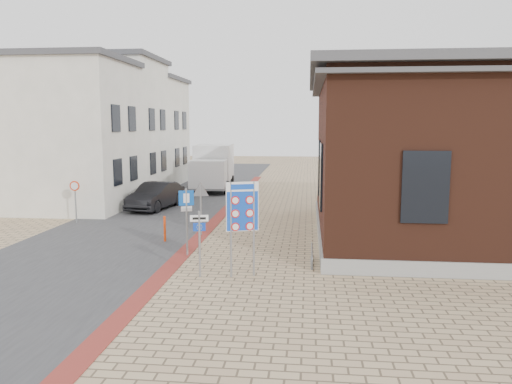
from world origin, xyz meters
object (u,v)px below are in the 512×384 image
at_px(box_truck, 213,167).
at_px(bollard, 165,229).
at_px(essen_sign, 199,234).
at_px(parking_sign, 187,210).
at_px(border_sign, 242,209).
at_px(sedan, 156,196).

distance_m(box_truck, bollard, 16.00).
height_order(essen_sign, parking_sign, parking_sign).
relative_size(box_truck, bollard, 6.00).
distance_m(border_sign, parking_sign, 3.24).
height_order(sedan, parking_sign, parking_sign).
bearing_deg(parking_sign, bollard, 105.14).
relative_size(border_sign, essen_sign, 1.43).
relative_size(parking_sign, bollard, 2.32).
height_order(parking_sign, bollard, parking_sign).
distance_m(border_sign, bollard, 5.84).
xyz_separation_m(box_truck, bollard, (1.11, -15.92, -1.14)).
relative_size(box_truck, parking_sign, 2.59).
distance_m(box_truck, essen_sign, 20.65).
xyz_separation_m(sedan, border_sign, (6.45, -11.87, 1.39)).
bearing_deg(sedan, bollard, -60.82).
relative_size(border_sign, parking_sign, 1.21).
xyz_separation_m(parking_sign, bollard, (-1.40, 1.99, -1.13)).
relative_size(sedan, essen_sign, 2.18).
bearing_deg(essen_sign, bollard, 105.76).
bearing_deg(parking_sign, sedan, 93.23).
height_order(sedan, bollard, sedan).
bearing_deg(box_truck, parking_sign, -85.24).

